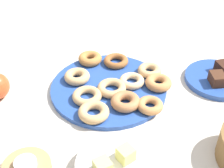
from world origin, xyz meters
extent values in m
plane|color=beige|center=(0.00, 0.00, 0.00)|extent=(2.40, 2.40, 0.00)
cylinder|color=#284C9E|center=(0.00, 0.00, 0.01)|extent=(0.37, 0.37, 0.01)
torus|color=tan|center=(0.08, 0.04, 0.03)|extent=(0.10, 0.10, 0.02)
torus|color=tan|center=(0.08, -0.07, 0.03)|extent=(0.11, 0.11, 0.03)
torus|color=#995B2D|center=(-0.07, -0.11, 0.03)|extent=(0.12, 0.12, 0.02)
torus|color=#B27547|center=(-0.01, 0.10, 0.03)|extent=(0.12, 0.12, 0.03)
torus|color=#C6844C|center=(-0.15, 0.06, 0.03)|extent=(0.10, 0.10, 0.03)
torus|color=#EABC84|center=(-0.07, 0.02, 0.03)|extent=(0.11, 0.11, 0.02)
torus|color=tan|center=(-0.15, -0.01, 0.03)|extent=(0.10, 0.10, 0.03)
torus|color=tan|center=(0.09, 0.11, 0.03)|extent=(0.13, 0.13, 0.03)
torus|color=#C6844C|center=(-0.07, 0.14, 0.03)|extent=(0.08, 0.08, 0.02)
torus|color=#BC7A3D|center=(0.01, -0.16, 0.03)|extent=(0.09, 0.09, 0.03)
torus|color=tan|center=(0.00, 0.03, 0.03)|extent=(0.13, 0.13, 0.02)
cylinder|color=#284C9E|center=(-0.35, 0.09, 0.01)|extent=(0.21, 0.21, 0.02)
cube|color=#381E14|center=(-0.39, 0.08, 0.04)|extent=(0.05, 0.06, 0.04)
cube|color=#472819|center=(-0.33, 0.12, 0.04)|extent=(0.06, 0.06, 0.04)
cylinder|color=silver|center=(0.30, 0.23, 0.03)|extent=(0.05, 0.05, 0.01)
cylinder|color=silver|center=(0.11, 0.30, 0.02)|extent=(0.18, 0.18, 0.03)
cube|color=#DBD67A|center=(0.08, 0.30, 0.05)|extent=(0.04, 0.04, 0.04)
cube|color=#DBD67A|center=(0.14, 0.32, 0.05)|extent=(0.04, 0.04, 0.04)
camera|label=1|loc=(0.29, 0.75, 0.64)|focal=51.10mm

